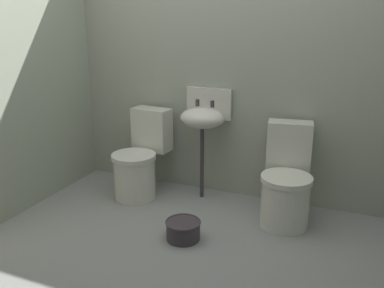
% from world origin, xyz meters
% --- Properties ---
extents(ground_plane, '(3.31, 2.47, 0.08)m').
position_xyz_m(ground_plane, '(0.00, 0.00, -0.04)').
color(ground_plane, gray).
extents(wall_back, '(3.31, 0.10, 2.37)m').
position_xyz_m(wall_back, '(0.00, 1.08, 1.19)').
color(wall_back, '#9CA28F').
rests_on(wall_back, ground).
extents(wall_left, '(0.10, 2.27, 2.37)m').
position_xyz_m(wall_left, '(-1.50, 0.10, 1.19)').
color(wall_left, '#95A08B').
rests_on(wall_left, ground).
extents(toilet_left, '(0.44, 0.63, 0.78)m').
position_xyz_m(toilet_left, '(-0.70, 0.68, 0.32)').
color(toilet_left, silver).
rests_on(toilet_left, ground).
extents(toilet_right, '(0.47, 0.64, 0.78)m').
position_xyz_m(toilet_right, '(0.64, 0.68, 0.32)').
color(toilet_right, silver).
rests_on(toilet_right, ground).
extents(sink, '(0.42, 0.35, 0.99)m').
position_xyz_m(sink, '(-0.15, 0.87, 0.75)').
color(sink, '#3D363C').
rests_on(sink, ground).
extents(bucket, '(0.27, 0.27, 0.15)m').
position_xyz_m(bucket, '(-0.00, 0.09, 0.08)').
color(bucket, '#3D363C').
rests_on(bucket, ground).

